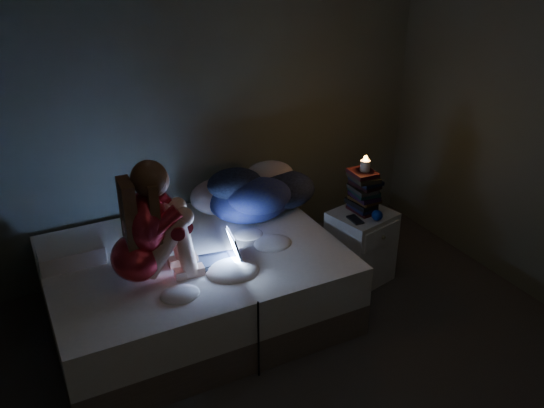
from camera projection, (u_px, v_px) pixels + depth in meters
floor at (342, 397)px, 3.34m from camera, size 3.60×3.80×0.02m
wall_back at (211, 98)px, 4.29m from camera, size 3.60×0.02×2.60m
bed at (196, 285)px, 3.91m from camera, size 1.89×1.42×0.52m
pillow at (70, 253)px, 3.67m from camera, size 0.40×0.28×0.12m
woman at (133, 225)px, 3.32m from camera, size 0.49×0.34×0.77m
laptop at (215, 249)px, 3.62m from camera, size 0.33×0.26×0.21m
clothes_pile at (250, 190)px, 4.19m from camera, size 0.81×0.73×0.40m
nightstand at (360, 246)px, 4.32m from camera, size 0.50×0.46×0.57m
book_stack at (363, 192)px, 4.16m from camera, size 0.19×0.25×0.30m
candle at (365, 168)px, 4.08m from camera, size 0.07×0.07×0.08m
phone at (351, 218)px, 4.11m from camera, size 0.11×0.15×0.01m
blue_orb at (374, 216)px, 4.06m from camera, size 0.08×0.08×0.08m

